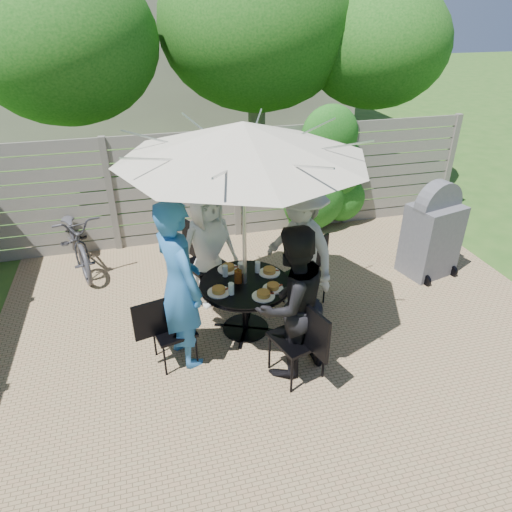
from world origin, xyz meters
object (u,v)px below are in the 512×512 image
object	(u,v)px
chair_back	(205,276)
syrup_jug	(238,277)
plate_right	(269,271)
glass_left	(231,289)
chair_front	(297,353)
coffee_cup	(241,268)
plate_extra	(273,287)
bbq_grill	(432,233)
patio_table	(245,297)
umbrella	(243,140)
chair_left	(174,343)
glass_right	(258,267)
person_back	(208,247)
glass_back	(225,271)
person_front	(291,304)
chair_right	(305,286)
plate_back	(228,268)
person_right	(300,249)
plate_left	(219,291)
plate_front	(263,295)
bicycle	(76,238)
person_left	(180,285)

from	to	relation	value
chair_back	syrup_jug	distance (m)	1.03
plate_right	glass_left	distance (m)	0.63
chair_front	coffee_cup	size ratio (longest dim) A/B	8.32
plate_extra	bbq_grill	world-z (taller)	bbq_grill
plate_right	plate_extra	xyz separation A→B (m)	(-0.06, -0.35, 0.00)
patio_table	umbrella	xyz separation A→B (m)	(0.00, -0.00, 1.88)
chair_left	glass_left	size ratio (longest dim) A/B	6.23
patio_table	glass_left	world-z (taller)	glass_left
umbrella	syrup_jug	xyz separation A→B (m)	(-0.07, 0.02, -1.59)
umbrella	chair_front	distance (m)	2.27
plate_right	glass_right	world-z (taller)	glass_right
person_back	coffee_cup	size ratio (longest dim) A/B	13.29
chair_left	chair_back	bearing A→B (deg)	52.96
glass_back	glass_right	world-z (taller)	same
person_front	glass_right	bearing A→B (deg)	-105.52
chair_front	chair_right	distance (m)	1.37
person_front	bbq_grill	bearing A→B (deg)	-172.84
glass_left	bbq_grill	bearing A→B (deg)	15.15
plate_right	bbq_grill	world-z (taller)	bbq_grill
plate_back	glass_right	bearing A→B (deg)	-23.08
person_right	plate_left	xyz separation A→B (m)	(-1.11, -0.43, -0.16)
chair_back	plate_left	distance (m)	1.11
person_right	coffee_cup	xyz separation A→B (m)	(-0.76, -0.06, -0.13)
syrup_jug	bbq_grill	distance (m)	3.06
person_back	glass_right	world-z (taller)	person_back
chair_left	glass_right	xyz separation A→B (m)	(1.10, 0.54, 0.50)
person_right	plate_back	distance (m)	0.92
chair_back	plate_front	world-z (taller)	chair_back
chair_front	plate_front	world-z (taller)	chair_front
chair_right	chair_back	bearing A→B (deg)	-52.81
chair_left	glass_left	distance (m)	0.87
syrup_jug	bicycle	xyz separation A→B (m)	(-2.01, 2.17, -0.30)
chair_left	person_right	world-z (taller)	person_right
person_left	person_right	size ratio (longest dim) A/B	1.10
umbrella	glass_left	bearing A→B (deg)	-136.58
plate_back	glass_left	bearing A→B (deg)	-97.76
plate_right	person_right	bearing A→B (deg)	21.42
chair_right	plate_front	bearing A→B (deg)	12.70
patio_table	person_back	world-z (taller)	person_back
person_left	plate_front	size ratio (longest dim) A/B	7.46
syrup_jug	bbq_grill	size ratio (longest dim) A/B	0.11
patio_table	person_front	bearing A→B (deg)	-68.58
person_back	plate_front	world-z (taller)	person_back
syrup_jug	bicycle	distance (m)	2.97
umbrella	person_back	distance (m)	1.77
glass_back	coffee_cup	bearing A→B (deg)	10.48
plate_back	bbq_grill	bearing A→B (deg)	5.95
person_back	glass_back	xyz separation A→B (m)	(0.11, -0.57, -0.04)
glass_left	chair_front	bearing A→B (deg)	-51.90
person_back	person_left	size ratio (longest dim) A/B	0.82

